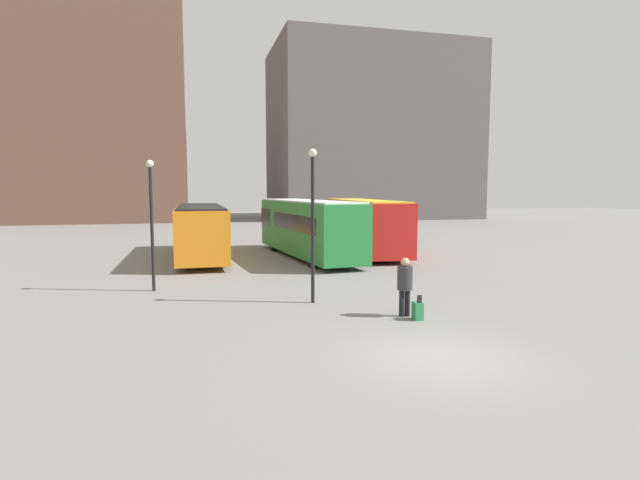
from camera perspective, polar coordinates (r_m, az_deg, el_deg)
The scene contains 10 objects.
ground_plane at distance 12.05m, azimuth 13.31°, elevation -12.91°, with size 160.00×160.00×0.00m, color slate.
building_block_left at distance 69.74m, azimuth -23.92°, elevation 19.39°, with size 19.69×13.44×41.72m.
building_block_right at distance 71.61m, azimuth 5.68°, elevation 11.92°, with size 26.55×17.44×23.16m.
bus_0 at distance 29.05m, azimuth -13.53°, elevation 1.22°, with size 2.60×11.55×2.95m.
bus_1 at distance 28.45m, azimuth -1.54°, elevation 1.59°, with size 3.60×12.01×3.25m.
bus_2 at distance 31.00m, azimuth 4.98°, elevation 1.88°, with size 3.32×12.01×3.22m.
traveler at distance 15.32m, azimuth 9.68°, elevation -4.71°, with size 0.50×0.50×1.79m.
suitcase at distance 15.15m, azimuth 11.10°, elevation -7.93°, with size 0.28×0.38×0.76m.
lamp_post_0 at distance 19.75m, azimuth -18.71°, elevation 2.91°, with size 0.28×0.28×4.94m.
lamp_post_1 at distance 16.70m, azimuth -0.84°, elevation 3.20°, with size 0.28×0.28×5.19m.
Camera 1 is at (-5.40, -10.07, 3.82)m, focal length 28.00 mm.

